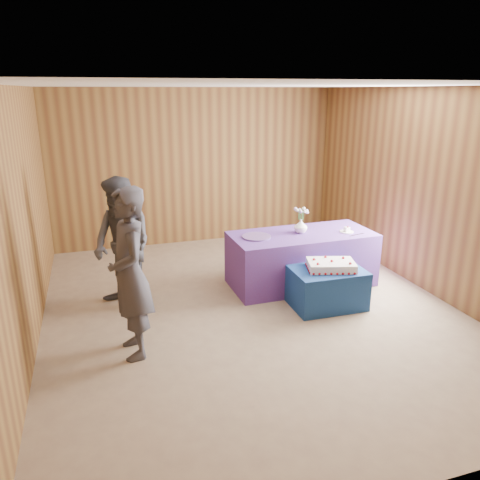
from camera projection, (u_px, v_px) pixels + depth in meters
name	position (u px, v px, depth m)	size (l,w,h in m)	color
ground	(251.00, 309.00, 5.93)	(6.00, 6.00, 0.00)	gray
room_shell	(252.00, 167.00, 5.38)	(5.04, 6.04, 2.72)	brown
cake_table	(326.00, 287.00, 5.98)	(0.90, 0.70, 0.50)	navy
serving_table	(301.00, 259.00, 6.61)	(2.00, 0.90, 0.75)	#4C3592
sheet_cake	(331.00, 265.00, 5.87)	(0.69, 0.56, 0.14)	white
vase	(301.00, 226.00, 6.50)	(0.18, 0.18, 0.19)	white
flower_spray	(301.00, 210.00, 6.43)	(0.20, 0.21, 0.16)	#2B6D31
platter	(257.00, 237.00, 6.32)	(0.40, 0.40, 0.02)	#61458A
plate	(347.00, 232.00, 6.56)	(0.19, 0.19, 0.01)	white
cake_slice	(347.00, 229.00, 6.54)	(0.08, 0.07, 0.09)	white
knife	(357.00, 235.00, 6.43)	(0.26, 0.02, 0.00)	#AFB0B4
guest_left	(130.00, 274.00, 4.69)	(0.65, 0.43, 1.78)	#383741
guest_right	(123.00, 245.00, 5.72)	(0.82, 0.64, 1.68)	#363841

